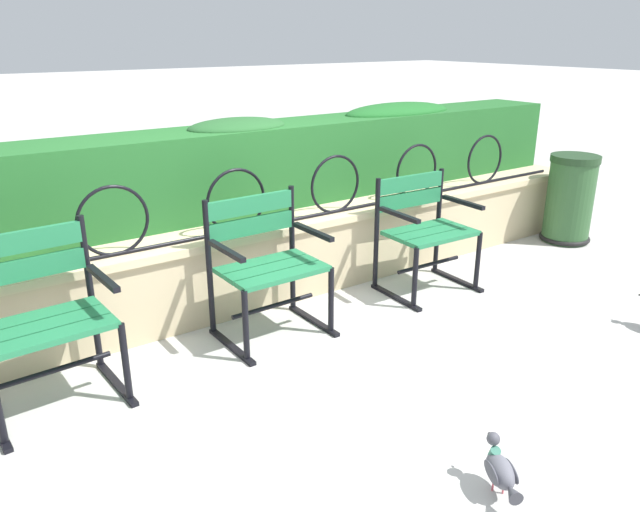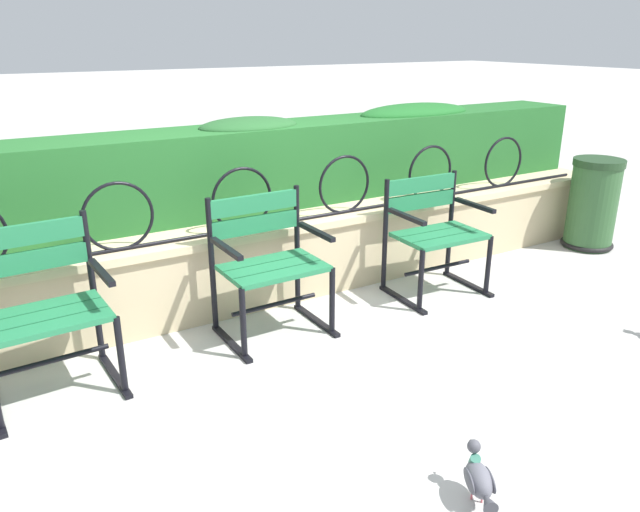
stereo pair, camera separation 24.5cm
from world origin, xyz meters
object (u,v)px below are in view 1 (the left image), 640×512
object	(u,v)px
park_chair_left	(41,315)
park_chair_right	(424,228)
pigeon_near_chairs	(501,471)
park_chair_centre	(266,261)
trash_bin	(570,201)

from	to	relation	value
park_chair_left	park_chair_right	xyz separation A→B (m)	(2.58, 0.00, -0.01)
park_chair_right	pigeon_near_chairs	size ratio (longest dim) A/B	3.02
pigeon_near_chairs	park_chair_left	bearing A→B (deg)	126.75
park_chair_centre	park_chair_right	distance (m)	1.29
park_chair_centre	park_chair_right	bearing A→B (deg)	-1.45
park_chair_right	park_chair_left	bearing A→B (deg)	-179.98
park_chair_centre	pigeon_near_chairs	xyz separation A→B (m)	(0.03, -1.81, -0.36)
pigeon_near_chairs	trash_bin	distance (m)	3.58
park_chair_left	pigeon_near_chairs	world-z (taller)	park_chair_left
park_chair_left	park_chair_centre	bearing A→B (deg)	1.50
park_chair_right	pigeon_near_chairs	xyz separation A→B (m)	(-1.26, -1.77, -0.35)
park_chair_left	pigeon_near_chairs	distance (m)	2.24
park_chair_left	park_chair_right	size ratio (longest dim) A/B	1.08
park_chair_left	park_chair_right	bearing A→B (deg)	0.02
park_chair_centre	trash_bin	size ratio (longest dim) A/B	1.11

